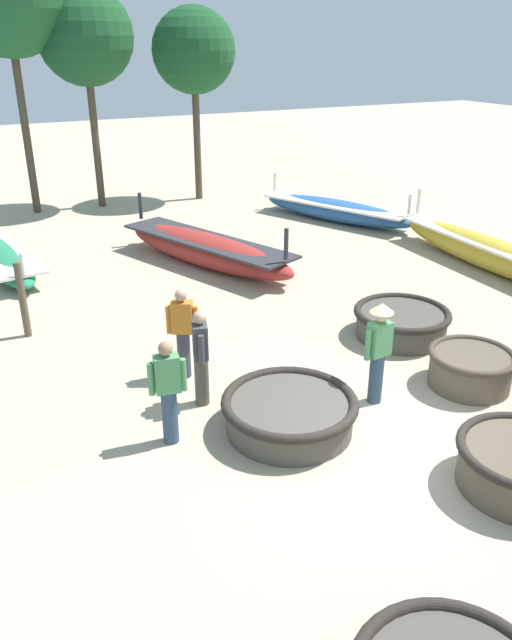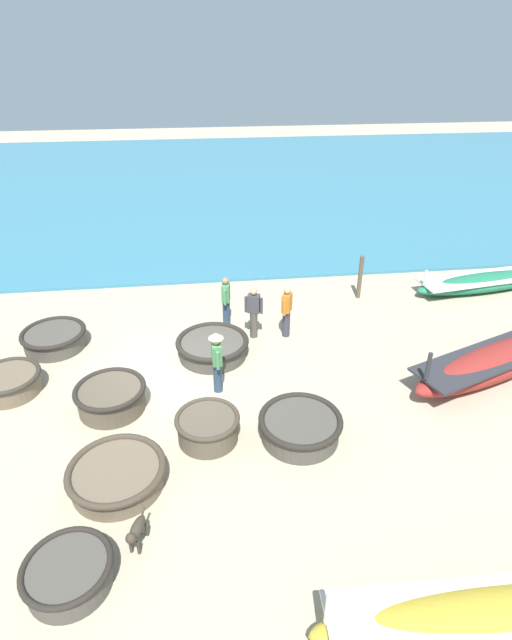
# 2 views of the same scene
# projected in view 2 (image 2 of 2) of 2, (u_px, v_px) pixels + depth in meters

# --- Properties ---
(ground_plane) EXTENTS (80.00, 80.00, 0.00)m
(ground_plane) POSITION_uv_depth(u_px,v_px,m) (181.00, 377.00, 12.85)
(ground_plane) COLOR tan
(sea) EXTENTS (28.00, 52.00, 0.10)m
(sea) POSITION_uv_depth(u_px,v_px,m) (250.00, 180.00, 30.09)
(sea) COLOR teal
(sea) RESTS_ON ground
(coracle_nearest) EXTENTS (1.93, 1.93, 0.49)m
(coracle_nearest) POSITION_uv_depth(u_px,v_px,m) (117.00, 475.00, 9.66)
(coracle_nearest) COLOR brown
(coracle_nearest) RESTS_ON ground
(coracle_front_right) EXTENTS (1.57, 1.57, 0.54)m
(coracle_front_right) POSITION_uv_depth(u_px,v_px,m) (9.00, 382.00, 12.20)
(coracle_front_right) COLOR brown
(coracle_front_right) RESTS_ON ground
(coracle_tilted) EXTENTS (1.78, 1.78, 0.54)m
(coracle_tilted) POSITION_uv_depth(u_px,v_px,m) (54.00, 338.00, 13.96)
(coracle_tilted) COLOR #4C473F
(coracle_tilted) RESTS_ON ground
(coracle_far_right) EXTENTS (1.45, 1.45, 0.50)m
(coracle_far_right) POSITION_uv_depth(u_px,v_px,m) (69.00, 573.00, 7.89)
(coracle_far_right) COLOR #4C473F
(coracle_far_right) RESTS_ON ground
(coracle_center) EXTENTS (1.99, 1.99, 0.53)m
(coracle_center) POSITION_uv_depth(u_px,v_px,m) (213.00, 347.00, 13.59)
(coracle_center) COLOR #4C473F
(coracle_center) RESTS_ON ground
(coracle_front_left) EXTENTS (1.66, 1.66, 0.63)m
(coracle_front_left) POSITION_uv_depth(u_px,v_px,m) (111.00, 397.00, 11.62)
(coracle_front_left) COLOR brown
(coracle_front_left) RESTS_ON ground
(coracle_weathered) EXTENTS (1.83, 1.83, 0.56)m
(coracle_weathered) POSITION_uv_depth(u_px,v_px,m) (300.00, 426.00, 10.79)
(coracle_weathered) COLOR #4C473F
(coracle_weathered) RESTS_ON ground
(coracle_beside_post) EXTENTS (1.41, 1.41, 0.62)m
(coracle_beside_post) POSITION_uv_depth(u_px,v_px,m) (208.00, 427.00, 10.74)
(coracle_beside_post) COLOR brown
(coracle_beside_post) RESTS_ON ground
(long_boat_green_hull) EXTENTS (3.05, 5.61, 1.44)m
(long_boat_green_hull) POSITION_uv_depth(u_px,v_px,m) (498.00, 361.00, 12.78)
(long_boat_green_hull) COLOR maroon
(long_boat_green_hull) RESTS_ON ground
(long_boat_white_hull) EXTENTS (1.81, 5.40, 1.00)m
(long_boat_white_hull) POSITION_uv_depth(u_px,v_px,m) (486.00, 282.00, 17.14)
(long_boat_white_hull) COLOR #237551
(long_boat_white_hull) RESTS_ON ground
(fisherman_crouching) EXTENTS (0.31, 0.51, 1.57)m
(fisherman_crouching) POSITION_uv_depth(u_px,v_px,m) (254.00, 311.00, 14.18)
(fisherman_crouching) COLOR #4C473D
(fisherman_crouching) RESTS_ON ground
(fisherman_standing_right) EXTENTS (0.52, 0.28, 1.57)m
(fisherman_standing_right) POSITION_uv_depth(u_px,v_px,m) (226.00, 300.00, 14.78)
(fisherman_standing_right) COLOR #2D425B
(fisherman_standing_right) RESTS_ON ground
(fisherman_by_coracle) EXTENTS (0.48, 0.36, 1.57)m
(fisherman_by_coracle) POSITION_uv_depth(u_px,v_px,m) (287.00, 311.00, 14.22)
(fisherman_by_coracle) COLOR #383842
(fisherman_by_coracle) RESTS_ON ground
(fisherman_standing_left) EXTENTS (0.53, 0.36, 1.67)m
(fisherman_standing_left) POSITION_uv_depth(u_px,v_px,m) (217.00, 358.00, 11.90)
(fisherman_standing_left) COLOR #2D425B
(fisherman_standing_left) RESTS_ON ground
(dog) EXTENTS (0.66, 0.35, 0.55)m
(dog) POSITION_uv_depth(u_px,v_px,m) (136.00, 531.00, 8.44)
(dog) COLOR #3D3328
(dog) RESTS_ON ground
(mooring_post_inland) EXTENTS (0.14, 0.14, 1.49)m
(mooring_post_inland) POSITION_uv_depth(u_px,v_px,m) (360.00, 277.00, 16.40)
(mooring_post_inland) COLOR brown
(mooring_post_inland) RESTS_ON ground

